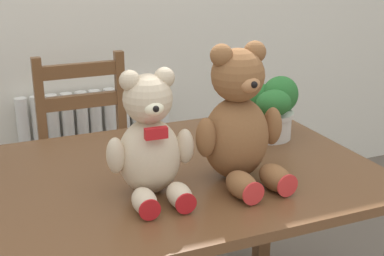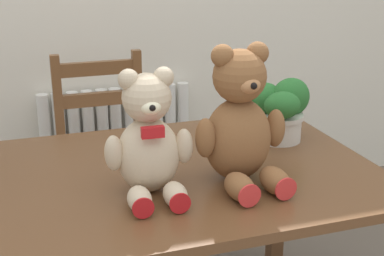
% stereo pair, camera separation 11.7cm
% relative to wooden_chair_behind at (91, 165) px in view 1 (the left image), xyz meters
% --- Properties ---
extents(radiator, '(0.80, 0.10, 0.69)m').
position_rel_wooden_chair_behind_xyz_m(radiator, '(0.13, 0.42, -0.15)').
color(radiator, white).
rests_on(radiator, ground_plane).
extents(dining_table, '(1.22, 0.89, 0.72)m').
position_rel_wooden_chair_behind_xyz_m(dining_table, '(0.12, -0.73, 0.16)').
color(dining_table, brown).
rests_on(dining_table, ground_plane).
extents(wooden_chair_behind, '(0.40, 0.39, 0.93)m').
position_rel_wooden_chair_behind_xyz_m(wooden_chair_behind, '(0.00, 0.00, 0.00)').
color(wooden_chair_behind, brown).
rests_on(wooden_chair_behind, ground_plane).
extents(teddy_bear_left, '(0.25, 0.25, 0.36)m').
position_rel_wooden_chair_behind_xyz_m(teddy_bear_left, '(-0.01, -0.86, 0.41)').
color(teddy_bear_left, beige).
rests_on(teddy_bear_left, dining_table).
extents(teddy_bear_right, '(0.29, 0.29, 0.41)m').
position_rel_wooden_chair_behind_xyz_m(teddy_bear_right, '(0.27, -0.86, 0.43)').
color(teddy_bear_right, brown).
rests_on(teddy_bear_right, dining_table).
extents(potted_plant, '(0.22, 0.22, 0.22)m').
position_rel_wooden_chair_behind_xyz_m(potted_plant, '(0.54, -0.59, 0.37)').
color(potted_plant, beige).
rests_on(potted_plant, dining_table).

